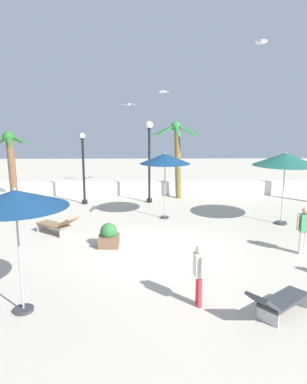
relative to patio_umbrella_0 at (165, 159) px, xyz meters
name	(u,v)px	position (x,y,z in m)	size (l,w,h in m)	color
ground_plane	(155,251)	(-0.51, -4.15, -2.68)	(56.00, 56.00, 0.00)	beige
boundary_wall	(152,188)	(-0.51, 5.00, -2.27)	(25.20, 0.30, 0.81)	silver
patio_umbrella_0	(165,159)	(0.00, 0.00, 0.00)	(2.22, 2.22, 2.96)	#333338
patio_umbrella_1	(15,200)	(-3.68, -8.07, 0.02)	(2.36, 2.36, 2.97)	#333338
patio_umbrella_2	(285,160)	(4.92, -0.96, 0.08)	(2.66, 2.66, 3.07)	#333338
palm_tree_0	(177,149)	(0.85, 4.21, 0.06)	(2.84, 2.83, 4.23)	brown
palm_tree_2	(11,160)	(-7.54, 2.33, -0.29)	(2.46, 2.55, 3.80)	brown
lamp_post_0	(83,166)	(-4.07, 2.86, -0.67)	(0.30, 0.30, 3.68)	black
lamp_post_1	(149,152)	(-0.68, 3.16, 0.03)	(0.39, 0.39, 4.26)	black
lounge_chair_0	(57,225)	(-4.25, -2.28, -2.28)	(1.84, 1.53, 0.83)	#B7B7BC
lounge_chair_1	(278,301)	(2.22, -8.41, -2.28)	(1.80, 1.62, 0.84)	#B7B7BC
guest_0	(199,270)	(0.48, -7.85, -1.76)	(0.28, 0.56, 1.54)	#D8333F
guest_2	(304,226)	(4.39, -4.48, -1.72)	(0.55, 0.30, 1.59)	silver
seagull_0	(163,92)	(0.15, 6.03, 3.20)	(0.68, 1.10, 0.18)	white
seagull_1	(261,42)	(2.71, -4.16, 4.05)	(0.38, 1.06, 0.14)	white
seagull_2	(129,105)	(-1.84, 6.56, 2.50)	(0.91, 0.44, 0.14)	white
planter	(109,236)	(-2.12, -3.66, -2.29)	(0.70, 0.70, 0.85)	brown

